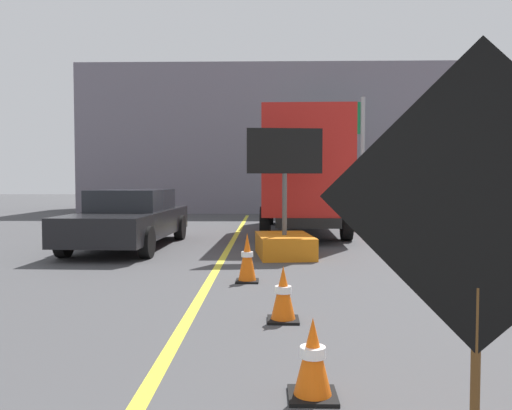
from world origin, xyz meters
name	(u,v)px	position (x,y,z in m)	size (l,w,h in m)	color
lane_center_stripe	(184,325)	(0.00, 6.00, 0.00)	(0.14, 36.00, 0.01)	yellow
roadwork_sign	(479,206)	(2.01, 3.02, 1.47)	(1.60, 0.38, 2.33)	#593819
arrow_board_trailer	(284,233)	(1.28, 11.31, 0.48)	(1.60, 1.91, 2.70)	orange
box_truck	(303,172)	(2.00, 16.29, 1.86)	(2.61, 7.75, 3.47)	black
pickup_car	(130,218)	(-2.38, 12.71, 0.70)	(2.10, 5.21, 1.38)	black
highway_guide_sign	(343,136)	(4.03, 21.83, 3.42)	(2.78, 0.38, 5.00)	gray
far_building_block	(277,144)	(1.46, 28.94, 3.61)	(19.59, 7.64, 7.23)	slate
traffic_cone_near_sign	(313,359)	(1.25, 4.10, 0.29)	(0.36, 0.36, 0.60)	black
traffic_cone_mid_lane	(283,294)	(1.10, 6.19, 0.31)	(0.36, 0.36, 0.64)	black
traffic_cone_far_lane	(247,258)	(0.60, 8.47, 0.38)	(0.36, 0.36, 0.78)	black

